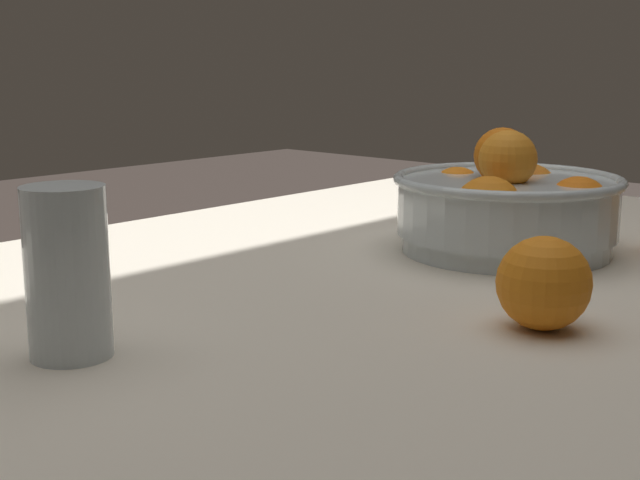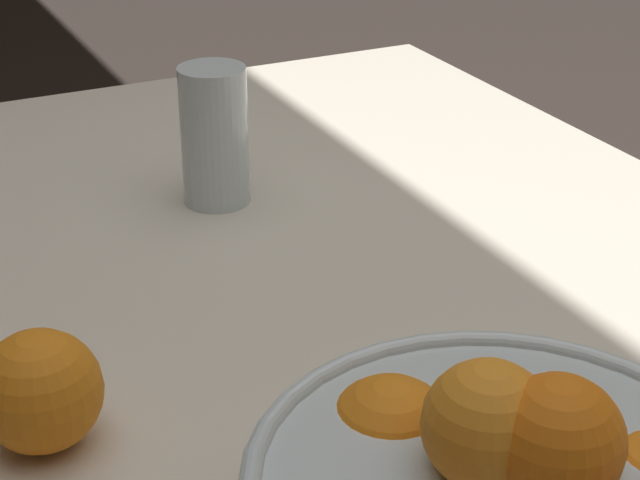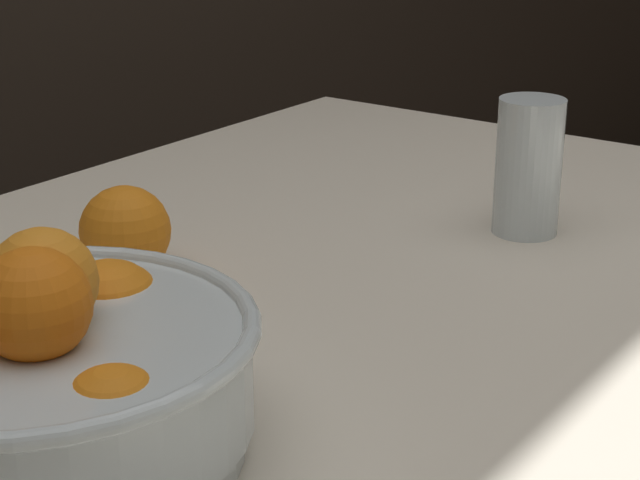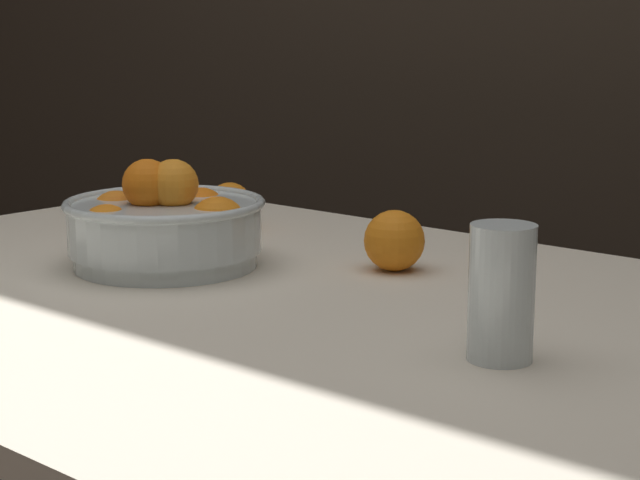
# 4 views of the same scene
# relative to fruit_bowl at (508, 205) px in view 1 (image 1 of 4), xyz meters

# --- Properties ---
(dining_table) EXTENTS (1.47, 0.97, 0.75)m
(dining_table) POSITION_rel_fruit_bowl_xyz_m (0.22, -0.02, -0.13)
(dining_table) COLOR beige
(dining_table) RESTS_ON ground_plane
(fruit_bowl) EXTENTS (0.27, 0.27, 0.15)m
(fruit_bowl) POSITION_rel_fruit_bowl_xyz_m (0.00, 0.00, 0.00)
(fruit_bowl) COLOR silver
(fruit_bowl) RESTS_ON dining_table
(juice_glass) EXTENTS (0.07, 0.07, 0.14)m
(juice_glass) POSITION_rel_fruit_bowl_xyz_m (0.56, -0.06, 0.00)
(juice_glass) COLOR #F4A314
(juice_glass) RESTS_ON dining_table
(orange_loose_front) EXTENTS (0.08, 0.08, 0.08)m
(orange_loose_front) POSITION_rel_fruit_bowl_xyz_m (0.25, 0.18, -0.02)
(orange_loose_front) COLOR orange
(orange_loose_front) RESTS_ON dining_table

